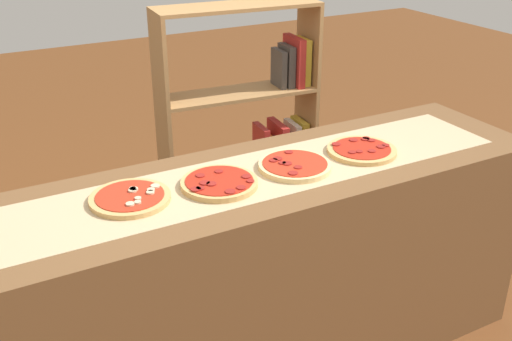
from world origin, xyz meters
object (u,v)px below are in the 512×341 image
(pizza_pepperoni_2, at_px, (295,165))
(bookshelf, at_px, (258,143))
(pizza_pepperoni_1, at_px, (219,183))
(pizza_mushroom_0, at_px, (130,198))
(pizza_pepperoni_3, at_px, (362,150))

(pizza_pepperoni_2, relative_size, bookshelf, 0.21)
(pizza_pepperoni_1, relative_size, bookshelf, 0.21)
(pizza_pepperoni_2, distance_m, bookshelf, 1.02)
(pizza_mushroom_0, height_order, bookshelf, bookshelf)
(pizza_mushroom_0, xyz_separation_m, bookshelf, (0.96, 0.86, -0.31))
(pizza_pepperoni_3, distance_m, bookshelf, 0.96)
(pizza_pepperoni_1, height_order, pizza_pepperoni_2, same)
(pizza_pepperoni_1, bearing_deg, pizza_pepperoni_2, -0.39)
(pizza_pepperoni_2, relative_size, pizza_pepperoni_3, 1.00)
(pizza_pepperoni_1, xyz_separation_m, pizza_pepperoni_2, (0.31, -0.00, -0.00))
(pizza_mushroom_0, distance_m, pizza_pepperoni_1, 0.31)
(pizza_mushroom_0, xyz_separation_m, pizza_pepperoni_2, (0.62, -0.05, 0.00))
(pizza_pepperoni_2, bearing_deg, pizza_pepperoni_1, 179.61)
(pizza_pepperoni_3, height_order, bookshelf, bookshelf)
(pizza_mushroom_0, xyz_separation_m, pizza_pepperoni_3, (0.93, -0.05, -0.00))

